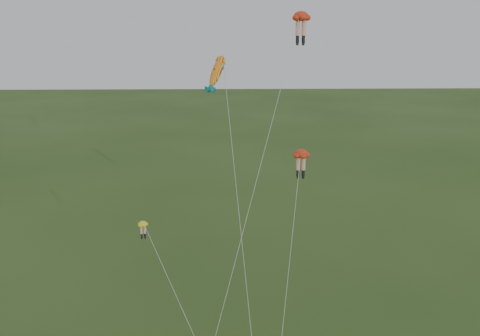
{
  "coord_description": "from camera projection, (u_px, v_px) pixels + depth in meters",
  "views": [
    {
      "loc": [
        -0.53,
        -33.02,
        22.33
      ],
      "look_at": [
        0.47,
        6.0,
        11.58
      ],
      "focal_mm": 40.0,
      "sensor_mm": 36.0,
      "label": 1
    }
  ],
  "objects": [
    {
      "name": "legs_kite_red_high",
      "position": [
        300.0,
        23.0,
        43.41
      ],
      "size": [
        8.41,
        14.76,
        23.13
      ],
      "rotation": [
        0.0,
        0.0,
        -0.1
      ],
      "color": "red",
      "rests_on": "ground"
    },
    {
      "name": "fish_kite",
      "position": [
        217.0,
        73.0,
        43.58
      ],
      "size": [
        3.66,
        14.87,
        19.87
      ],
      "rotation": [
        0.81,
        0.0,
        -0.45
      ],
      "color": "yellow",
      "rests_on": "ground"
    },
    {
      "name": "legs_kite_red_mid",
      "position": [
        301.0,
        159.0,
        42.25
      ],
      "size": [
        3.36,
        10.93,
        12.56
      ],
      "rotation": [
        0.0,
        0.0,
        -0.07
      ],
      "color": "red",
      "rests_on": "ground"
    },
    {
      "name": "legs_kite_yellow",
      "position": [
        147.0,
        234.0,
        40.51
      ],
      "size": [
        6.48,
        10.8,
        7.53
      ],
      "rotation": [
        0.0,
        0.0,
        0.28
      ],
      "color": "yellow",
      "rests_on": "ground"
    }
  ]
}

